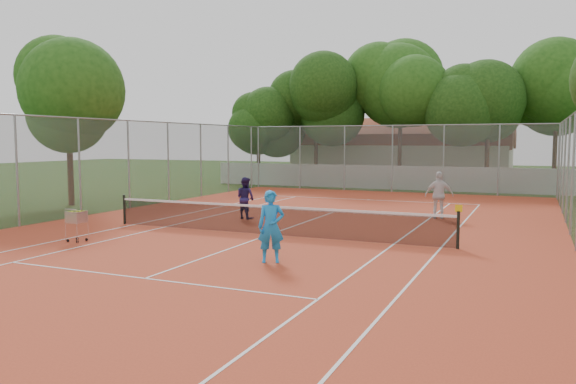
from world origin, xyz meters
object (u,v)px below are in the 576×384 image
at_px(player_near, 271,227).
at_px(player_far_right, 439,195).
at_px(tennis_net, 269,220).
at_px(ball_hopper, 77,225).
at_px(player_far_left, 245,198).
at_px(clubhouse, 402,152).

height_order(player_near, player_far_right, player_far_right).
distance_m(tennis_net, ball_hopper, 5.94).
relative_size(tennis_net, ball_hopper, 11.51).
xyz_separation_m(player_far_left, player_far_right, (6.97, 3.10, 0.11)).
bearing_deg(player_near, player_far_left, 97.87).
bearing_deg(ball_hopper, tennis_net, 38.42).
bearing_deg(player_near, ball_hopper, 153.38).
relative_size(player_far_left, ball_hopper, 1.59).
xyz_separation_m(player_far_right, ball_hopper, (-9.24, -9.68, -0.42)).
xyz_separation_m(player_far_left, ball_hopper, (-2.27, -6.58, -0.30)).
xyz_separation_m(clubhouse, player_near, (3.84, -32.73, -1.27)).
bearing_deg(clubhouse, ball_hopper, -94.89).
height_order(clubhouse, ball_hopper, clubhouse).
xyz_separation_m(player_near, player_far_left, (-4.36, 6.79, -0.09)).
bearing_deg(player_far_right, player_near, 63.50).
height_order(tennis_net, player_far_left, player_far_left).
bearing_deg(player_far_left, ball_hopper, 89.92).
distance_m(tennis_net, clubhouse, 29.12).
height_order(tennis_net, player_far_right, player_far_right).
bearing_deg(player_far_left, tennis_net, 148.41).
bearing_deg(ball_hopper, player_far_right, 48.38).
bearing_deg(player_near, tennis_net, 91.44).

